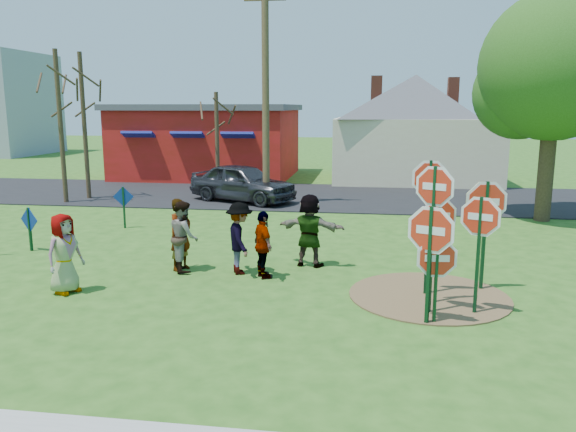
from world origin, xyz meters
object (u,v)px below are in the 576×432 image
stop_sign_a (430,240)px  person_b (180,235)px  suv (243,182)px  stop_sign_b (429,193)px  utility_pole (266,85)px  leafy_tree (558,74)px  stop_sign_c (434,205)px  stop_sign_d (486,209)px  person_a (64,253)px

stop_sign_a → person_b: size_ratio=1.34×
person_b → suv: size_ratio=0.38×
stop_sign_b → utility_pole: (-5.09, 9.87, 2.45)m
leafy_tree → suv: bearing=168.6°
stop_sign_a → stop_sign_c: stop_sign_c is taller
stop_sign_c → leafy_tree: leafy_tree is taller
suv → leafy_tree: 11.84m
stop_sign_c → person_b: 5.97m
stop_sign_a → stop_sign_d: 2.48m
stop_sign_c → stop_sign_d: stop_sign_c is taller
suv → utility_pole: utility_pole is taller
stop_sign_b → suv: 12.32m
person_b → stop_sign_c: bearing=-83.1°
person_b → suv: (-0.69, 9.55, -0.04)m
stop_sign_b → leafy_tree: (4.74, 8.38, 2.69)m
stop_sign_a → stop_sign_c: bearing=104.3°
stop_sign_d → person_b: stop_sign_d is taller
stop_sign_b → person_b: (-5.49, 1.03, -1.26)m
person_a → suv: (1.11, 11.49, -0.03)m
person_a → stop_sign_c: bearing=-68.4°
person_b → stop_sign_d: bearing=-66.8°
stop_sign_c → person_b: size_ratio=1.70×
stop_sign_c → person_a: size_ratio=1.73×
suv → person_a: bearing=-161.1°
stop_sign_c → utility_pole: 12.31m
stop_sign_d → utility_pole: utility_pole is taller
stop_sign_a → utility_pole: bearing=137.3°
leafy_tree → stop_sign_d: bearing=-114.3°
stop_sign_c → utility_pole: (-5.06, 10.93, 2.52)m
stop_sign_d → person_b: (-6.68, 0.54, -0.87)m
person_a → suv: person_a is taller
stop_sign_d → utility_pole: size_ratio=0.28×
stop_sign_a → person_a: bearing=-161.7°
stop_sign_b → utility_pole: 11.37m
person_b → leafy_tree: bearing=-26.5°
stop_sign_a → person_b: stop_sign_a is taller
stop_sign_d → suv: (-7.37, 10.09, -0.91)m
suv → stop_sign_d: bearing=-119.4°
stop_sign_b → leafy_tree: size_ratio=0.39×
utility_pole → suv: bearing=147.0°
stop_sign_a → stop_sign_c: size_ratio=0.79×
stop_sign_a → person_a: stop_sign_a is taller
stop_sign_b → person_a: bearing=-169.7°
stop_sign_d → person_a: stop_sign_d is taller
person_b → person_a: bearing=165.0°
stop_sign_a → stop_sign_b: (0.12, 1.61, 0.57)m
stop_sign_a → stop_sign_c: (0.09, 0.54, 0.50)m
leafy_tree → utility_pole: bearing=171.4°
stop_sign_d → suv: 12.53m
stop_sign_a → stop_sign_d: bearing=81.9°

